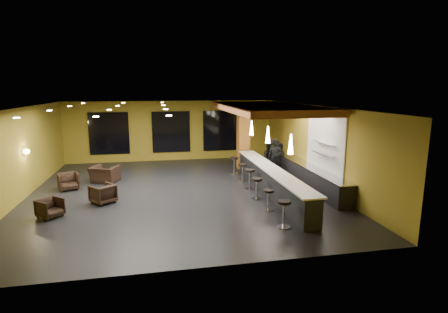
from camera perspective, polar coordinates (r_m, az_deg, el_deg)
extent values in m
cube|color=black|center=(14.83, -7.26, -5.78)|extent=(12.00, 13.00, 0.10)
cube|color=black|center=(14.21, -7.62, 8.24)|extent=(12.00, 13.00, 0.10)
cube|color=olive|center=(20.89, -8.64, 4.17)|extent=(12.00, 0.10, 3.50)
cube|color=olive|center=(8.07, -4.31, -6.94)|extent=(12.00, 0.10, 3.50)
cube|color=olive|center=(15.29, -30.69, 0.17)|extent=(0.10, 13.00, 3.50)
cube|color=olive|center=(15.97, 14.77, 1.79)|extent=(0.10, 13.00, 3.50)
cube|color=#B36534|center=(15.96, 6.78, 7.89)|extent=(3.60, 8.00, 0.28)
cube|color=black|center=(20.93, -18.25, 3.61)|extent=(2.20, 0.06, 2.40)
cube|color=black|center=(20.78, -8.62, 4.00)|extent=(2.20, 0.06, 2.40)
cube|color=black|center=(21.13, -0.45, 4.24)|extent=(2.20, 0.06, 2.40)
cube|color=white|center=(15.01, 16.16, 2.10)|extent=(0.06, 3.20, 2.40)
cube|color=black|center=(14.42, 7.62, -4.01)|extent=(0.60, 8.00, 1.00)
cube|color=silver|center=(14.30, 7.68, -1.98)|extent=(0.78, 8.10, 0.05)
cube|color=black|center=(15.62, 14.00, -3.33)|extent=(0.70, 6.00, 0.86)
cube|color=silver|center=(15.52, 14.08, -1.70)|extent=(0.72, 6.00, 0.03)
cube|color=silver|center=(14.84, 15.95, 0.44)|extent=(0.30, 1.50, 0.03)
cube|color=silver|center=(14.76, 16.04, 2.15)|extent=(0.30, 1.50, 0.03)
cube|color=#9F6223|center=(18.51, 3.17, 3.39)|extent=(0.60, 0.60, 3.50)
sphere|color=#FFE5B2|center=(15.69, -29.53, 0.71)|extent=(0.22, 0.22, 0.22)
cone|color=white|center=(12.20, 10.84, 2.00)|extent=(0.20, 0.20, 0.70)
cone|color=white|center=(14.53, 7.18, 3.56)|extent=(0.20, 0.20, 0.70)
cone|color=white|center=(16.90, 4.53, 4.68)|extent=(0.20, 0.20, 0.70)
imported|color=black|center=(17.04, 8.31, -0.20)|extent=(0.79, 0.67, 1.85)
imported|color=black|center=(17.54, 7.44, -0.31)|extent=(0.79, 0.63, 1.58)
imported|color=black|center=(18.06, 8.95, -0.10)|extent=(0.75, 0.49, 1.53)
imported|color=black|center=(13.10, -26.53, -7.53)|extent=(0.98, 0.97, 0.64)
imported|color=black|center=(13.88, -19.17, -5.76)|extent=(1.09, 1.10, 0.72)
imported|color=black|center=(16.20, -24.06, -3.73)|extent=(1.00, 1.02, 0.72)
imported|color=black|center=(16.87, -18.91, -2.74)|extent=(1.44, 1.36, 0.74)
cylinder|color=silver|center=(11.20, 9.68, -11.22)|extent=(0.43, 0.43, 0.03)
cylinder|color=silver|center=(11.06, 9.74, -9.38)|extent=(0.08, 0.08, 0.76)
cylinder|color=black|center=(10.92, 9.82, -7.35)|extent=(0.41, 0.41, 0.09)
cylinder|color=silver|center=(12.58, 7.21, -8.61)|extent=(0.38, 0.38, 0.03)
cylinder|color=silver|center=(12.47, 7.25, -7.17)|extent=(0.07, 0.07, 0.66)
cylinder|color=black|center=(12.36, 7.29, -5.60)|extent=(0.36, 0.36, 0.08)
cylinder|color=silver|center=(13.69, 5.32, -6.91)|extent=(0.43, 0.43, 0.03)
cylinder|color=silver|center=(13.57, 5.35, -5.39)|extent=(0.07, 0.07, 0.75)
cylinder|color=black|center=(13.46, 5.38, -3.73)|extent=(0.41, 0.41, 0.09)
cylinder|color=silver|center=(14.99, 4.19, -5.28)|extent=(0.44, 0.44, 0.03)
cylinder|color=silver|center=(14.88, 4.21, -3.84)|extent=(0.08, 0.08, 0.77)
cylinder|color=black|center=(14.78, 4.24, -2.29)|extent=(0.42, 0.42, 0.09)
cylinder|color=silver|center=(16.24, 3.02, -3.97)|extent=(0.41, 0.41, 0.03)
cylinder|color=silver|center=(16.15, 3.04, -2.72)|extent=(0.07, 0.07, 0.72)
cylinder|color=black|center=(16.06, 3.05, -1.38)|extent=(0.39, 0.39, 0.08)
cylinder|color=silver|center=(17.62, 1.68, -2.74)|extent=(0.43, 0.43, 0.03)
cylinder|color=silver|center=(17.54, 1.69, -1.54)|extent=(0.07, 0.07, 0.75)
cylinder|color=black|center=(17.45, 1.69, -0.25)|extent=(0.40, 0.40, 0.09)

